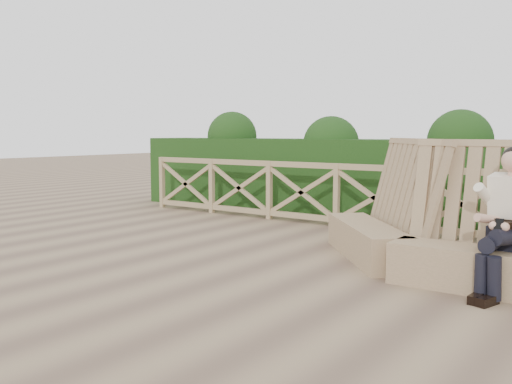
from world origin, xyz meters
The scene contains 5 objects.
ground centered at (0.00, 0.00, 0.00)m, with size 60.00×60.00×0.00m, color brown.
bench centered at (1.73, 1.22, 0.40)m, with size 3.68×2.12×1.58m.
woman centered at (2.68, 0.81, 0.79)m, with size 0.46×0.95×1.50m.
guardrail centered at (0.00, 3.50, 0.55)m, with size 10.10×0.09×1.10m.
hedge centered at (0.00, 4.70, 0.75)m, with size 12.00×1.20×1.50m, color black.
Camera 1 is at (4.01, -5.23, 1.64)m, focal length 40.00 mm.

